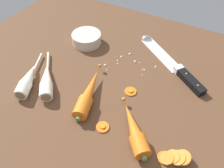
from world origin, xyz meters
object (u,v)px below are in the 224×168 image
object	(u,v)px
chefs_knife	(168,60)
carrot_slice_stray_mid	(131,91)
whole_carrot	(88,94)
prep_bowl	(87,38)
whole_carrot_second	(135,130)
parsnip_front	(47,80)
carrot_slice_stack	(174,158)
parsnip_mid_left	(28,80)
carrot_slice_stray_near	(103,127)

from	to	relation	value
chefs_knife	carrot_slice_stray_mid	bearing A→B (deg)	-105.30
whole_carrot	prep_bowl	distance (cm)	27.70
whole_carrot_second	parsnip_front	xyz separation A→B (cm)	(-31.57, 3.11, -0.12)
carrot_slice_stack	parsnip_mid_left	bearing A→B (deg)	177.61
whole_carrot_second	carrot_slice_stray_mid	world-z (taller)	whole_carrot_second
parsnip_front	carrot_slice_stray_mid	size ratio (longest dim) A/B	5.10
whole_carrot	prep_bowl	world-z (taller)	whole_carrot
whole_carrot_second	parsnip_front	bearing A→B (deg)	174.37
whole_carrot	carrot_slice_stack	distance (cm)	28.81
carrot_slice_stray_near	carrot_slice_stray_mid	world-z (taller)	same
parsnip_mid_left	carrot_slice_stray_near	xyz separation A→B (cm)	(28.51, -2.52, -1.62)
whole_carrot_second	carrot_slice_stray_near	xyz separation A→B (cm)	(-8.34, -2.07, -1.74)
whole_carrot_second	carrot_slice_stray_mid	bearing A→B (deg)	119.21
prep_bowl	parsnip_mid_left	bearing A→B (deg)	-98.66
parsnip_front	chefs_knife	bearing A→B (deg)	44.53
parsnip_front	carrot_slice_stray_near	distance (cm)	23.86
chefs_knife	whole_carrot_second	xyz separation A→B (cm)	(2.00, -32.21, 1.45)
carrot_slice_stack	carrot_slice_stray_near	bearing A→B (deg)	-178.45
whole_carrot_second	parsnip_front	world-z (taller)	whole_carrot_second
carrot_slice_stack	carrot_slice_stray_near	distance (cm)	19.39
parsnip_front	parsnip_mid_left	xyz separation A→B (cm)	(-5.28, -2.66, 0.00)
parsnip_front	whole_carrot	bearing A→B (deg)	6.00
parsnip_mid_left	prep_bowl	distance (cm)	27.35
chefs_knife	whole_carrot	distance (cm)	31.46
chefs_knife	whole_carrot_second	bearing A→B (deg)	-86.44
chefs_knife	carrot_slice_stack	distance (cm)	36.18
carrot_slice_stray_near	whole_carrot	bearing A→B (deg)	142.49
whole_carrot	parsnip_mid_left	distance (cm)	20.21
parsnip_mid_left	carrot_slice_stray_near	world-z (taller)	parsnip_mid_left
carrot_slice_stray_near	whole_carrot_second	bearing A→B (deg)	13.92
carrot_slice_stray_near	prep_bowl	xyz separation A→B (cm)	(-24.39, 29.56, 1.79)
prep_bowl	chefs_knife	bearing A→B (deg)	8.73
carrot_slice_stray_mid	prep_bowl	distance (cm)	29.37
parsnip_mid_left	carrot_slice_stray_near	size ratio (longest dim) A/B	5.52
chefs_knife	whole_carrot_second	distance (cm)	32.30
whole_carrot_second	carrot_slice_stack	xyz separation A→B (cm)	(11.03, -1.55, -1.23)
parsnip_mid_left	prep_bowl	size ratio (longest dim) A/B	1.78
chefs_knife	parsnip_mid_left	xyz separation A→B (cm)	(-34.85, -31.76, 1.33)
parsnip_mid_left	whole_carrot	bearing A→B (deg)	11.95
whole_carrot_second	parsnip_mid_left	world-z (taller)	whole_carrot_second
chefs_knife	carrot_slice_stray_near	bearing A→B (deg)	-100.48
chefs_knife	carrot_slice_stack	world-z (taller)	carrot_slice_stack
carrot_slice_stack	prep_bowl	world-z (taller)	prep_bowl
parsnip_mid_left	carrot_slice_stray_near	bearing A→B (deg)	-5.05
parsnip_front	prep_bowl	xyz separation A→B (cm)	(-1.16, 24.38, 0.17)
carrot_slice_stack	prep_bowl	bearing A→B (deg)	146.43
whole_carrot_second	carrot_slice_stray_near	bearing A→B (deg)	-166.08
chefs_knife	prep_bowl	xyz separation A→B (cm)	(-30.73, -4.72, 1.50)
whole_carrot_second	prep_bowl	world-z (taller)	whole_carrot_second
whole_carrot	carrot_slice_stray_near	distance (cm)	11.15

